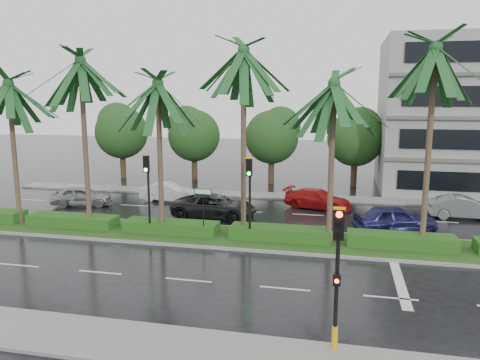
% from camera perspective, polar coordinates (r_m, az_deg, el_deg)
% --- Properties ---
extents(ground, '(120.00, 120.00, 0.00)m').
position_cam_1_polar(ground, '(24.34, -2.50, -7.75)').
color(ground, black).
rests_on(ground, ground).
extents(near_sidewalk, '(40.00, 2.40, 0.12)m').
position_cam_1_polar(near_sidewalk, '(15.47, -12.84, -18.76)').
color(near_sidewalk, slate).
rests_on(near_sidewalk, ground).
extents(far_sidewalk, '(40.00, 2.00, 0.12)m').
position_cam_1_polar(far_sidewalk, '(35.67, 2.47, -1.87)').
color(far_sidewalk, slate).
rests_on(far_sidewalk, ground).
extents(median, '(36.00, 4.00, 0.15)m').
position_cam_1_polar(median, '(25.24, -1.92, -6.90)').
color(median, gray).
rests_on(median, ground).
extents(hedge, '(35.20, 1.40, 0.60)m').
position_cam_1_polar(hedge, '(25.13, -1.92, -6.09)').
color(hedge, '#214F16').
rests_on(hedge, median).
extents(lane_markings, '(34.00, 13.06, 0.01)m').
position_cam_1_polar(lane_markings, '(23.36, 4.51, -8.53)').
color(lane_markings, silver).
rests_on(lane_markings, ground).
extents(palm_row, '(26.30, 4.20, 10.43)m').
position_cam_1_polar(palm_row, '(24.50, -4.91, 11.87)').
color(palm_row, '#49372A').
rests_on(palm_row, median).
extents(signal_near, '(0.34, 0.45, 4.36)m').
position_cam_1_polar(signal_near, '(13.89, 11.75, -11.03)').
color(signal_near, black).
rests_on(signal_near, near_sidewalk).
extents(signal_median_left, '(0.34, 0.42, 4.36)m').
position_cam_1_polar(signal_median_left, '(25.18, -11.21, -0.29)').
color(signal_median_left, black).
rests_on(signal_median_left, median).
extents(signal_median_right, '(0.34, 0.42, 4.36)m').
position_cam_1_polar(signal_median_right, '(23.54, 1.16, -0.82)').
color(signal_median_right, black).
rests_on(signal_median_right, median).
extents(street_sign, '(0.95, 0.09, 2.60)m').
position_cam_1_polar(street_sign, '(24.49, -4.51, -2.51)').
color(street_sign, black).
rests_on(street_sign, median).
extents(bg_trees, '(33.12, 5.43, 7.85)m').
position_cam_1_polar(bg_trees, '(40.35, 5.58, 5.93)').
color(bg_trees, '#322716').
rests_on(bg_trees, ground).
extents(car_silver, '(2.67, 4.37, 1.39)m').
position_cam_1_polar(car_silver, '(34.16, -18.71, -1.85)').
color(car_silver, gray).
rests_on(car_silver, ground).
extents(car_white, '(1.41, 4.04, 1.33)m').
position_cam_1_polar(car_white, '(34.20, -8.70, -1.46)').
color(car_white, '#BEBEBE').
rests_on(car_white, ground).
extents(car_darkgrey, '(2.48, 5.33, 1.48)m').
position_cam_1_polar(car_darkgrey, '(29.22, -3.16, -3.20)').
color(car_darkgrey, black).
rests_on(car_darkgrey, ground).
extents(car_red, '(3.11, 4.90, 1.32)m').
position_cam_1_polar(car_red, '(31.99, 9.46, -2.30)').
color(car_red, '#9F1111').
rests_on(car_red, ground).
extents(car_blue, '(3.13, 4.85, 1.54)m').
position_cam_1_polar(car_blue, '(27.37, 18.37, -4.57)').
color(car_blue, navy).
rests_on(car_blue, ground).
extents(car_grey, '(1.54, 4.30, 1.41)m').
position_cam_1_polar(car_grey, '(32.18, 25.62, -3.02)').
color(car_grey, slate).
rests_on(car_grey, ground).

